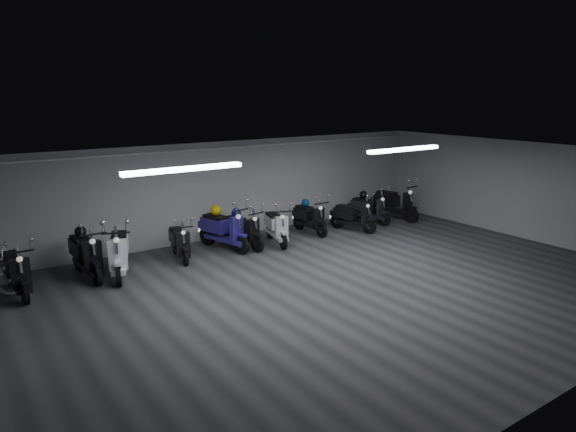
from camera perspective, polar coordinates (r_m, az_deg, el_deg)
floor at (r=11.51m, az=5.32°, el=-7.83°), size 14.00×10.00×0.01m
ceiling at (r=10.81m, az=5.65°, el=6.18°), size 14.00×10.00×0.01m
back_wall at (r=15.15m, az=-6.80°, el=2.89°), size 14.00×0.01×2.80m
front_wall at (r=8.13m, az=29.07°, el=-8.27°), size 14.00×0.01×2.80m
right_wall at (r=16.41m, az=24.58°, el=2.57°), size 0.01×10.00×2.80m
fluor_strip_left at (r=10.09m, az=-11.35°, el=5.07°), size 2.40×0.18×0.08m
fluor_strip_right at (r=13.61m, az=12.64°, el=7.16°), size 2.40×0.18×0.08m
conduit at (r=14.90m, az=-6.78°, el=7.46°), size 13.60×0.05×0.05m
scooter_0 at (r=12.21m, az=-27.82°, el=-4.74°), size 0.75×1.86×1.36m
scooter_1 at (r=12.67m, az=-21.37°, el=-3.23°), size 0.76×1.99×1.45m
scooter_2 at (r=12.52m, az=-18.13°, el=-3.05°), size 1.30×2.11×1.49m
scooter_3 at (r=13.37m, az=-11.85°, el=-2.25°), size 0.83×1.70×1.21m
scooter_4 at (r=14.00m, az=-7.11°, el=-0.81°), size 1.16×2.07×1.46m
scooter_5 at (r=14.13m, az=-5.04°, el=-0.94°), size 0.91×1.84×1.31m
scooter_6 at (r=14.46m, az=-1.28°, el=-0.58°), size 1.01×1.84×1.30m
scooter_7 at (r=15.51m, az=2.44°, el=0.35°), size 0.57×1.71×1.28m
scooter_8 at (r=15.90m, az=7.19°, el=0.51°), size 1.09×1.75×1.24m
scooter_9 at (r=16.92m, az=8.92°, el=1.28°), size 0.95×1.77×1.26m
scooter_10 at (r=17.54m, az=11.68°, el=1.94°), size 0.97×2.05×1.46m
helmet_0 at (r=14.12m, az=-7.91°, el=0.63°), size 0.29×0.29×0.29m
helmet_1 at (r=15.64m, az=1.92°, el=1.48°), size 0.24×0.24×0.24m
helmet_2 at (r=12.84m, az=-21.85°, el=-1.62°), size 0.27×0.27×0.27m
helmet_3 at (r=14.24m, az=-5.70°, el=0.36°), size 0.26×0.26×0.26m
helmet_4 at (r=16.99m, az=8.29°, el=2.33°), size 0.27×0.27×0.27m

